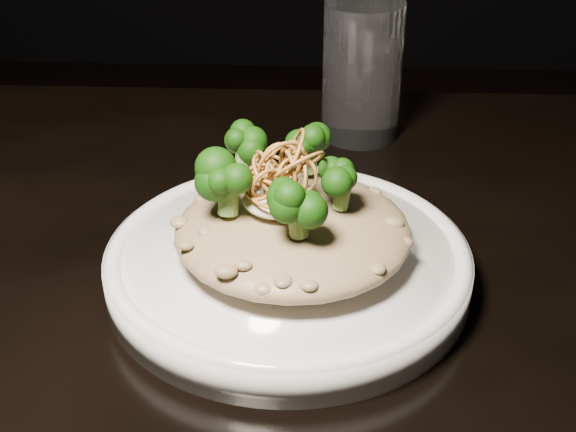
{
  "coord_description": "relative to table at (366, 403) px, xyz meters",
  "views": [
    {
      "loc": [
        -0.04,
        -0.44,
        1.09
      ],
      "look_at": [
        -0.06,
        0.03,
        0.81
      ],
      "focal_mm": 50.0,
      "sensor_mm": 36.0,
      "label": 1
    }
  ],
  "objects": [
    {
      "name": "broccoli",
      "position": [
        -0.06,
        0.04,
        0.17
      ],
      "size": [
        0.11,
        0.11,
        0.04
      ],
      "primitive_type": null,
      "color": "black",
      "rests_on": "risotto"
    },
    {
      "name": "shallots",
      "position": [
        -0.06,
        0.03,
        0.17
      ],
      "size": [
        0.04,
        0.04,
        0.03
      ],
      "primitive_type": null,
      "color": "#8F5F1E",
      "rests_on": "cheese"
    },
    {
      "name": "risotto",
      "position": [
        -0.06,
        0.03,
        0.13
      ],
      "size": [
        0.16,
        0.16,
        0.04
      ],
      "primitive_type": "ellipsoid",
      "color": "brown",
      "rests_on": "plate"
    },
    {
      "name": "plate",
      "position": [
        -0.06,
        0.03,
        0.1
      ],
      "size": [
        0.26,
        0.26,
        0.03
      ],
      "primitive_type": "cylinder",
      "color": "white",
      "rests_on": "table"
    },
    {
      "name": "table",
      "position": [
        0.0,
        0.0,
        0.0
      ],
      "size": [
        1.1,
        0.8,
        0.75
      ],
      "color": "black",
      "rests_on": "ground"
    },
    {
      "name": "drinking_glass",
      "position": [
        -0.0,
        0.29,
        0.15
      ],
      "size": [
        0.09,
        0.09,
        0.13
      ],
      "primitive_type": "cylinder",
      "rotation": [
        0.0,
        0.0,
        -0.22
      ],
      "color": "white",
      "rests_on": "table"
    },
    {
      "name": "cheese",
      "position": [
        -0.07,
        0.03,
        0.15
      ],
      "size": [
        0.05,
        0.05,
        0.01
      ],
      "primitive_type": "ellipsoid",
      "color": "white",
      "rests_on": "risotto"
    }
  ]
}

